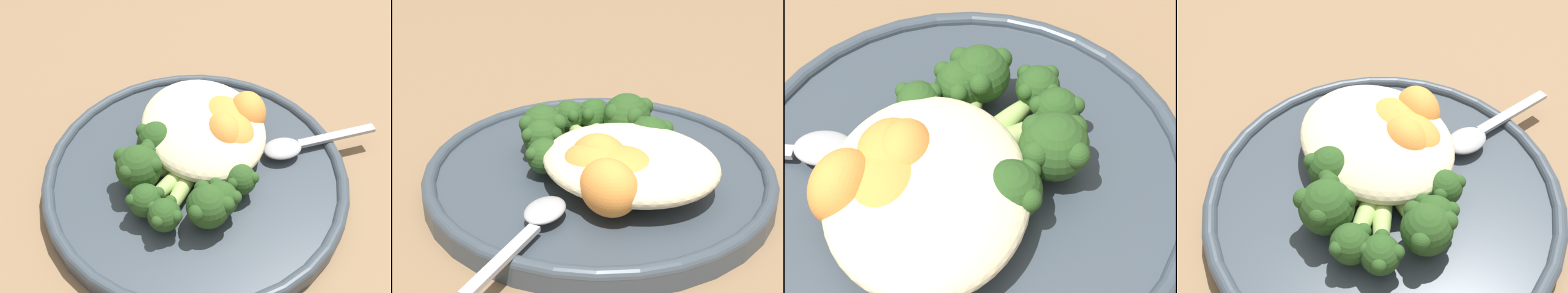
% 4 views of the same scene
% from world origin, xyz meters
% --- Properties ---
extents(ground_plane, '(4.00, 4.00, 0.00)m').
position_xyz_m(ground_plane, '(0.00, 0.00, 0.00)').
color(ground_plane, '#846647').
extents(plate, '(0.29, 0.29, 0.02)m').
position_xyz_m(plate, '(-0.01, 0.02, 0.01)').
color(plate, '#38424C').
rests_on(plate, ground_plane).
extents(quinoa_mound, '(0.14, 0.12, 0.04)m').
position_xyz_m(quinoa_mound, '(-0.04, 0.04, 0.04)').
color(quinoa_mound, beige).
rests_on(quinoa_mound, plate).
extents(broccoli_stalk_0, '(0.06, 0.08, 0.04)m').
position_xyz_m(broccoli_stalk_0, '(-0.03, -0.01, 0.04)').
color(broccoli_stalk_0, '#9EBC66').
rests_on(broccoli_stalk_0, plate).
extents(broccoli_stalk_1, '(0.04, 0.10, 0.04)m').
position_xyz_m(broccoli_stalk_1, '(-0.01, -0.03, 0.04)').
color(broccoli_stalk_1, '#9EBC66').
rests_on(broccoli_stalk_1, plate).
extents(broccoli_stalk_2, '(0.08, 0.11, 0.03)m').
position_xyz_m(broccoli_stalk_2, '(0.01, -0.02, 0.03)').
color(broccoli_stalk_2, '#9EBC66').
rests_on(broccoli_stalk_2, plate).
extents(broccoli_stalk_3, '(0.09, 0.08, 0.03)m').
position_xyz_m(broccoli_stalk_3, '(0.03, -0.02, 0.03)').
color(broccoli_stalk_3, '#9EBC66').
rests_on(broccoli_stalk_3, plate).
extents(broccoli_stalk_4, '(0.11, 0.05, 0.04)m').
position_xyz_m(broccoli_stalk_4, '(0.04, 0.01, 0.04)').
color(broccoli_stalk_4, '#9EBC66').
rests_on(broccoli_stalk_4, plate).
extents(broccoli_stalk_5, '(0.09, 0.03, 0.03)m').
position_xyz_m(broccoli_stalk_5, '(0.03, 0.02, 0.04)').
color(broccoli_stalk_5, '#9EBC66').
rests_on(broccoli_stalk_5, plate).
extents(broccoli_stalk_6, '(0.08, 0.05, 0.03)m').
position_xyz_m(broccoli_stalk_6, '(0.02, 0.04, 0.03)').
color(broccoli_stalk_6, '#9EBC66').
rests_on(broccoli_stalk_6, plate).
extents(sweet_potato_chunk_0, '(0.07, 0.06, 0.04)m').
position_xyz_m(sweet_potato_chunk_0, '(-0.04, 0.06, 0.04)').
color(sweet_potato_chunk_0, orange).
rests_on(sweet_potato_chunk_0, plate).
extents(sweet_potato_chunk_1, '(0.05, 0.04, 0.04)m').
position_xyz_m(sweet_potato_chunk_1, '(-0.02, 0.05, 0.04)').
color(sweet_potato_chunk_1, orange).
rests_on(sweet_potato_chunk_1, plate).
extents(sweet_potato_chunk_2, '(0.06, 0.05, 0.04)m').
position_xyz_m(sweet_potato_chunk_2, '(-0.04, 0.08, 0.04)').
color(sweet_potato_chunk_2, orange).
rests_on(sweet_potato_chunk_2, plate).
extents(sweet_potato_chunk_3, '(0.07, 0.06, 0.04)m').
position_xyz_m(sweet_potato_chunk_3, '(-0.02, 0.06, 0.04)').
color(sweet_potato_chunk_3, orange).
rests_on(sweet_potato_chunk_3, plate).
extents(spoon, '(0.03, 0.12, 0.01)m').
position_xyz_m(spoon, '(0.00, 0.12, 0.03)').
color(spoon, '#A3A3A8').
rests_on(spoon, plate).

